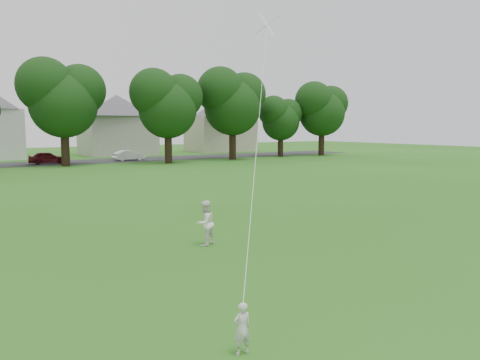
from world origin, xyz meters
TOP-DOWN VIEW (x-y plane):
  - ground at (0.00, 0.00)m, footprint 160.00×160.00m
  - toddler at (-0.78, -2.51)m, footprint 0.34×0.23m
  - older_boy at (2.25, 4.09)m, footprint 0.84×0.75m
  - kite at (2.82, 1.96)m, footprint 4.19×5.03m
  - tree_row at (5.07, 35.77)m, footprint 79.42×9.45m

SIDE VIEW (x-z plane):
  - ground at x=0.00m, z-range 0.00..0.00m
  - toddler at x=-0.78m, z-range 0.00..0.89m
  - older_boy at x=2.25m, z-range 0.00..1.43m
  - kite at x=2.82m, z-range -2.56..10.93m
  - tree_row at x=5.07m, z-range 0.98..11.55m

